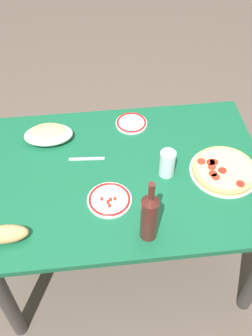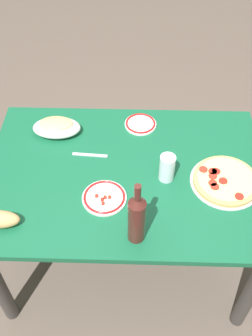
{
  "view_description": "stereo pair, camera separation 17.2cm",
  "coord_description": "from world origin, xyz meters",
  "px_view_note": "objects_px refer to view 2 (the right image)",
  "views": [
    {
      "loc": [
        0.14,
        1.2,
        2.08
      ],
      "look_at": [
        0.0,
        0.0,
        0.73
      ],
      "focal_mm": 42.34,
      "sensor_mm": 36.0,
      "label": 1
    },
    {
      "loc": [
        -0.04,
        1.21,
        2.08
      ],
      "look_at": [
        0.0,
        0.0,
        0.73
      ],
      "focal_mm": 42.34,
      "sensor_mm": 36.0,
      "label": 2
    }
  ],
  "objects_px": {
    "pepperoni_pizza": "(225,181)",
    "water_glass": "(167,168)",
    "side_plate_far": "(141,124)",
    "side_plate_near": "(104,197)",
    "baked_pasta_dish": "(57,127)",
    "dining_table": "(126,187)",
    "wine_bottle": "(137,218)"
  },
  "relations": [
    {
      "from": "pepperoni_pizza",
      "to": "dining_table",
      "type": "bearing_deg",
      "value": -6.29
    },
    {
      "from": "dining_table",
      "to": "water_glass",
      "type": "relative_size",
      "value": 9.66
    },
    {
      "from": "pepperoni_pizza",
      "to": "baked_pasta_dish",
      "type": "xyz_separation_m",
      "value": [
        0.81,
        -0.31,
        0.03
      ]
    },
    {
      "from": "baked_pasta_dish",
      "to": "side_plate_near",
      "type": "relative_size",
      "value": 1.23
    },
    {
      "from": "water_glass",
      "to": "side_plate_near",
      "type": "relative_size",
      "value": 0.69
    },
    {
      "from": "pepperoni_pizza",
      "to": "water_glass",
      "type": "height_order",
      "value": "water_glass"
    },
    {
      "from": "pepperoni_pizza",
      "to": "baked_pasta_dish",
      "type": "bearing_deg",
      "value": -20.9
    },
    {
      "from": "baked_pasta_dish",
      "to": "wine_bottle",
      "type": "relative_size",
      "value": 0.75
    },
    {
      "from": "baked_pasta_dish",
      "to": "dining_table",
      "type": "bearing_deg",
      "value": 144.06
    },
    {
      "from": "dining_table",
      "to": "side_plate_far",
      "type": "distance_m",
      "value": 0.36
    },
    {
      "from": "dining_table",
      "to": "side_plate_near",
      "type": "xyz_separation_m",
      "value": [
        0.09,
        0.16,
        0.12
      ]
    },
    {
      "from": "baked_pasta_dish",
      "to": "side_plate_near",
      "type": "bearing_deg",
      "value": 122.69
    },
    {
      "from": "dining_table",
      "to": "pepperoni_pizza",
      "type": "distance_m",
      "value": 0.47
    },
    {
      "from": "side_plate_far",
      "to": "baked_pasta_dish",
      "type": "bearing_deg",
      "value": 9.5
    },
    {
      "from": "water_glass",
      "to": "side_plate_far",
      "type": "distance_m",
      "value": 0.38
    },
    {
      "from": "side_plate_near",
      "to": "dining_table",
      "type": "bearing_deg",
      "value": -119.98
    },
    {
      "from": "baked_pasta_dish",
      "to": "side_plate_far",
      "type": "bearing_deg",
      "value": -170.5
    },
    {
      "from": "water_glass",
      "to": "wine_bottle",
      "type": "bearing_deg",
      "value": 67.34
    },
    {
      "from": "wine_bottle",
      "to": "water_glass",
      "type": "xyz_separation_m",
      "value": [
        -0.13,
        -0.32,
        -0.06
      ]
    },
    {
      "from": "wine_bottle",
      "to": "side_plate_far",
      "type": "bearing_deg",
      "value": -91.25
    },
    {
      "from": "dining_table",
      "to": "side_plate_near",
      "type": "distance_m",
      "value": 0.22
    },
    {
      "from": "pepperoni_pizza",
      "to": "side_plate_near",
      "type": "distance_m",
      "value": 0.55
    },
    {
      "from": "wine_bottle",
      "to": "side_plate_near",
      "type": "bearing_deg",
      "value": -53.27
    },
    {
      "from": "side_plate_far",
      "to": "pepperoni_pizza",
      "type": "bearing_deg",
      "value": 135.44
    },
    {
      "from": "baked_pasta_dish",
      "to": "side_plate_far",
      "type": "height_order",
      "value": "baked_pasta_dish"
    },
    {
      "from": "pepperoni_pizza",
      "to": "baked_pasta_dish",
      "type": "relative_size",
      "value": 1.32
    },
    {
      "from": "dining_table",
      "to": "water_glass",
      "type": "distance_m",
      "value": 0.26
    },
    {
      "from": "dining_table",
      "to": "side_plate_far",
      "type": "bearing_deg",
      "value": -101.29
    },
    {
      "from": "pepperoni_pizza",
      "to": "side_plate_far",
      "type": "bearing_deg",
      "value": -44.56
    },
    {
      "from": "pepperoni_pizza",
      "to": "side_plate_far",
      "type": "relative_size",
      "value": 1.94
    },
    {
      "from": "pepperoni_pizza",
      "to": "side_plate_near",
      "type": "height_order",
      "value": "pepperoni_pizza"
    },
    {
      "from": "dining_table",
      "to": "baked_pasta_dish",
      "type": "bearing_deg",
      "value": -35.94
    }
  ]
}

